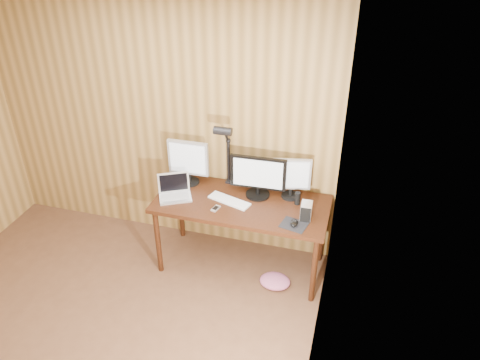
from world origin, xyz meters
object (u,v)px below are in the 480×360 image
at_px(monitor_center, 258,176).
at_px(monitor_left, 188,161).
at_px(laptop, 175,191).
at_px(desk, 243,209).
at_px(monitor_right, 291,177).
at_px(phone, 216,208).
at_px(keyboard, 229,201).
at_px(mouse, 294,223).
at_px(hard_drive, 306,211).
at_px(desk_lamp, 226,146).
at_px(speaker, 297,198).

xyz_separation_m(monitor_center, monitor_left, (-0.70, 0.04, 0.03)).
bearing_deg(laptop, desk, -15.80).
distance_m(monitor_left, monitor_right, 1.00).
height_order(desk, phone, phone).
bearing_deg(monitor_right, keyboard, -168.89).
relative_size(laptop, mouse, 3.32).
height_order(desk, laptop, laptop).
bearing_deg(desk, hard_drive, -14.36).
height_order(keyboard, desk_lamp, desk_lamp).
xyz_separation_m(hard_drive, phone, (-0.80, -0.08, -0.07)).
height_order(desk, speaker, speaker).
distance_m(monitor_left, desk_lamp, 0.42).
bearing_deg(laptop, monitor_right, -13.03).
bearing_deg(hard_drive, speaker, 116.94).
relative_size(desk, hard_drive, 10.73).
bearing_deg(monitor_right, desk_lamp, 167.03).
relative_size(desk, laptop, 4.40).
xyz_separation_m(monitor_right, phone, (-0.61, -0.38, -0.21)).
bearing_deg(monitor_center, mouse, -43.98).
distance_m(phone, speaker, 0.75).
bearing_deg(laptop, keyboard, -22.73).
xyz_separation_m(mouse, desk_lamp, (-0.74, 0.43, 0.42)).
bearing_deg(desk_lamp, monitor_center, -2.18).
xyz_separation_m(laptop, desk_lamp, (0.42, 0.28, 0.39)).
bearing_deg(keyboard, mouse, 0.44).
distance_m(laptop, mouse, 1.17).
bearing_deg(keyboard, desk, 55.66).
distance_m(monitor_center, laptop, 0.79).
relative_size(laptop, keyboard, 0.86).
bearing_deg(keyboard, laptop, -157.60).
bearing_deg(mouse, desk_lamp, 158.14).
bearing_deg(monitor_left, monitor_center, -4.31).
relative_size(desk, monitor_left, 3.56).
xyz_separation_m(desk, mouse, (0.52, -0.28, 0.14)).
distance_m(hard_drive, phone, 0.81).
relative_size(keyboard, desk_lamp, 0.60).
xyz_separation_m(keyboard, desk_lamp, (-0.10, 0.23, 0.43)).
distance_m(monitor_left, hard_drive, 1.23).
relative_size(laptop, speaker, 2.95).
distance_m(monitor_center, keyboard, 0.35).
bearing_deg(desk_lamp, mouse, -21.08).
relative_size(monitor_center, hard_drive, 3.48).
bearing_deg(desk_lamp, hard_drive, -11.03).
xyz_separation_m(laptop, mouse, (1.16, -0.15, -0.03)).
distance_m(monitor_right, phone, 0.75).
distance_m(monitor_right, desk_lamp, 0.67).
bearing_deg(monitor_left, keyboard, -25.02).
xyz_separation_m(monitor_center, monitor_right, (0.30, 0.06, 0.00)).
bearing_deg(desk, laptop, -168.28).
distance_m(monitor_left, keyboard, 0.56).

